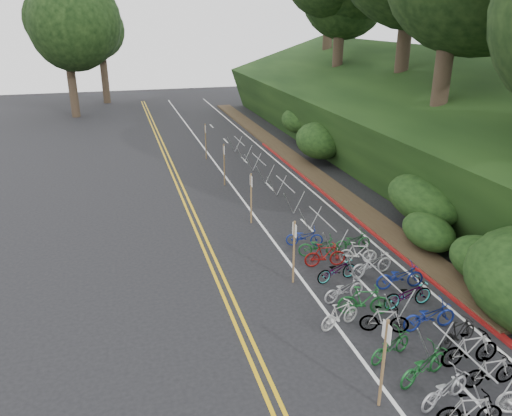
# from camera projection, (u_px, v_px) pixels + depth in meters

# --- Properties ---
(ground) EXTENTS (120.00, 120.00, 0.00)m
(ground) POSITION_uv_depth(u_px,v_px,m) (332.00, 369.00, 14.20)
(ground) COLOR black
(ground) RESTS_ON ground
(road_markings) EXTENTS (7.47, 80.00, 0.01)m
(road_markings) POSITION_uv_depth(u_px,v_px,m) (257.00, 230.00, 23.43)
(road_markings) COLOR gold
(road_markings) RESTS_ON ground
(red_curb) EXTENTS (0.25, 28.00, 0.10)m
(red_curb) POSITION_uv_depth(u_px,v_px,m) (339.00, 205.00, 26.40)
(red_curb) COLOR maroon
(red_curb) RESTS_ON ground
(embankment) EXTENTS (14.30, 48.14, 9.11)m
(embankment) POSITION_uv_depth(u_px,v_px,m) (396.00, 124.00, 33.65)
(embankment) COLOR black
(embankment) RESTS_ON ground
(bike_rack_front) EXTENTS (1.19, 2.59, 1.28)m
(bike_rack_front) POSITION_uv_depth(u_px,v_px,m) (461.00, 362.00, 13.12)
(bike_rack_front) COLOR #9B9CA0
(bike_rack_front) RESTS_ON ground
(bike_racks_rest) EXTENTS (1.14, 23.00, 1.17)m
(bike_racks_rest) POSITION_uv_depth(u_px,v_px,m) (285.00, 189.00, 26.33)
(bike_racks_rest) COLOR #9B9CA0
(bike_racks_rest) RESTS_ON ground
(signpost_near) EXTENTS (0.08, 0.40, 2.59)m
(signpost_near) POSITION_uv_depth(u_px,v_px,m) (384.00, 358.00, 12.37)
(signpost_near) COLOR brown
(signpost_near) RESTS_ON ground
(signposts_rest) EXTENTS (0.08, 18.40, 2.50)m
(signposts_rest) POSITION_uv_depth(u_px,v_px,m) (236.00, 177.00, 26.41)
(signposts_rest) COLOR brown
(signposts_rest) RESTS_ON ground
(bike_front) EXTENTS (0.84, 1.58, 0.91)m
(bike_front) POSITION_uv_depth(u_px,v_px,m) (340.00, 315.00, 15.98)
(bike_front) COLOR beige
(bike_front) RESTS_ON ground
(bike_valet) EXTENTS (3.40, 12.67, 1.09)m
(bike_valet) POSITION_uv_depth(u_px,v_px,m) (391.00, 302.00, 16.67)
(bike_valet) COLOR slate
(bike_valet) RESTS_ON ground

